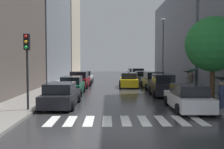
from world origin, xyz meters
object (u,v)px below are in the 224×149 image
Objects in this scene: pedestrian_foreground at (192,74)px; pedestrian_by_kerb at (188,76)px; parked_car_right_fifth at (137,74)px; pedestrian_near_tree at (222,84)px; parked_car_right_third at (153,80)px; parked_car_right_fourth at (142,77)px; parked_car_right_sixth at (133,73)px; parked_car_right_second at (162,86)px; lamp_post_right at (163,47)px; parked_car_left_third at (80,80)px; parked_car_left_fourth at (85,77)px; parked_car_left_nearest at (61,95)px; parked_car_left_second at (72,86)px; street_tree_right at (213,44)px; traffic_light_left_corner at (27,55)px; parked_car_right_nearest at (188,98)px; taxi_midroad at (128,80)px.

pedestrian_foreground is 1.04× the size of pedestrian_by_kerb.
pedestrian_near_tree is at bearing -177.59° from parked_car_right_fifth.
parked_car_right_third is 1.07× the size of parked_car_right_fourth.
parked_car_right_sixth is 2.58× the size of pedestrian_near_tree.
parked_car_right_sixth is at bearing 2.65° from parked_car_right_second.
lamp_post_right is (1.83, -4.48, 3.79)m from parked_car_right_fourth.
parked_car_left_third is 1.01× the size of parked_car_left_fourth.
parked_car_left_fourth is 2.31× the size of pedestrian_near_tree.
lamp_post_right is at bearing -159.31° from parked_car_right_fourth.
pedestrian_near_tree is (9.72, -13.20, 0.74)m from parked_car_left_third.
parked_car_right_third is (7.84, -6.26, 0.07)m from parked_car_left_fourth.
pedestrian_by_kerb is at bearing -57.42° from parked_car_left_nearest.
parked_car_left_second is 7.82m from parked_car_right_second.
street_tree_right reaches higher than pedestrian_by_kerb.
parked_car_left_nearest is 14.42m from pedestrian_foreground.
pedestrian_near_tree is (1.89, -32.07, 0.85)m from parked_car_right_sixth.
street_tree_right reaches higher than parked_car_right_sixth.
traffic_light_left_corner is 0.56× the size of lamp_post_right.
parked_car_right_fourth is 0.94× the size of parked_car_right_sixth.
pedestrian_by_kerb is 0.44× the size of traffic_light_left_corner.
traffic_light_left_corner is (-1.56, -1.76, 2.56)m from parked_car_left_nearest.
street_tree_right is 11.17m from lamp_post_right.
parked_car_right_second is at bearing 61.11° from pedestrian_by_kerb.
parked_car_right_fifth is at bearing 98.46° from lamp_post_right.
pedestrian_foreground is 0.26× the size of lamp_post_right.
parked_car_right_nearest is 5.45m from street_tree_right.
parked_car_left_second is at bearing 86.95° from parked_car_right_second.
pedestrian_by_kerb is at bearing -82.60° from lamp_post_right.
pedestrian_near_tree is at bearing -66.46° from pedestrian_foreground.
parked_car_right_fifth is (0.11, 19.02, -0.03)m from parked_car_right_second.
parked_car_right_sixth is at bearing -5.51° from taxi_midroad.
pedestrian_foreground reaches higher than parked_car_right_second.
parked_car_right_sixth is (-0.02, 31.71, -0.00)m from parked_car_right_nearest.
parked_car_right_fifth is 6.33m from parked_car_right_sixth.
parked_car_right_third is at bearing -179.20° from parked_car_right_fourth.
parked_car_left_third is 0.91× the size of parked_car_right_second.
street_tree_right is (0.31, -4.51, 2.58)m from pedestrian_by_kerb.
parked_car_right_fourth is (7.57, 0.49, -0.02)m from parked_car_left_fourth.
parked_car_left_nearest is 1.00× the size of parked_car_left_second.
parked_car_right_third reaches higher than parked_car_right_sixth.
parked_car_left_nearest is at bearing 162.83° from parked_car_right_sixth.
parked_car_left_second is 0.61× the size of lamp_post_right.
parked_car_right_nearest is 1.08× the size of traffic_light_left_corner.
parked_car_left_third is 2.33× the size of pedestrian_near_tree.
parked_car_right_second is 0.62× the size of lamp_post_right.
lamp_post_right is (4.09, 1.15, 3.76)m from taxi_midroad.
traffic_light_left_corner is (-12.16, -3.68, -0.84)m from street_tree_right.
parked_car_right_fifth is at bearing 70.12° from traffic_light_left_corner.
pedestrian_by_kerb is at bearing 132.66° from pedestrian_near_tree.
pedestrian_near_tree is at bearing -127.73° from parked_car_left_second.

